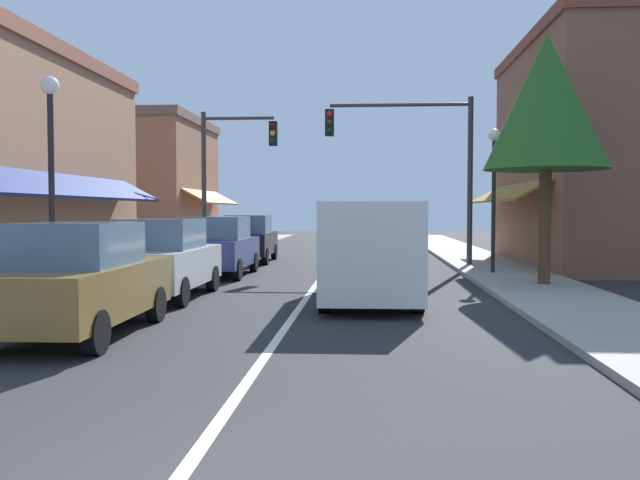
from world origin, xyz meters
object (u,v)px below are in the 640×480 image
Objects in this scene: traffic_signal_left_corner at (228,164)px; tree_right_near at (547,103)px; parked_car_far_left at (249,239)px; van_in_lane at (370,248)px; traffic_signal_mast_arm at (420,152)px; parked_car_nearest_left at (79,280)px; parked_car_third_left at (220,246)px; street_lamp_left_near at (51,152)px; street_lamp_right_mid at (494,176)px; parked_car_second_left at (163,259)px.

tree_right_near is at bearing -38.95° from traffic_signal_left_corner.
parked_car_far_left is 11.61m from van_in_lane.
traffic_signal_mast_arm reaches higher than traffic_signal_left_corner.
parked_car_nearest_left is 0.73× the size of traffic_signal_left_corner.
traffic_signal_mast_arm is at bearing 28.16° from parked_car_third_left.
traffic_signal_left_corner is 1.22× the size of street_lamp_left_near.
street_lamp_right_mid is at bearing 56.86° from van_in_lane.
parked_car_nearest_left and parked_car_second_left have the same top height.
parked_car_nearest_left is 4.08m from street_lamp_left_near.
traffic_signal_left_corner is (-5.28, 10.49, 2.55)m from van_in_lane.
parked_car_nearest_left is 0.79× the size of van_in_lane.
traffic_signal_mast_arm is (6.28, 8.42, 3.06)m from parked_car_second_left.
parked_car_second_left is 0.73× the size of traffic_signal_left_corner.
street_lamp_left_near is at bearing -105.59° from parked_car_third_left.
tree_right_near is (2.66, -5.92, 0.68)m from traffic_signal_mast_arm.
parked_car_far_left is at bearing 112.26° from van_in_lane.
tree_right_near reaches higher than street_lamp_right_mid.
traffic_signal_mast_arm is 7.23m from traffic_signal_left_corner.
traffic_signal_left_corner is at bearing 116.01° from van_in_lane.
van_in_lane is 0.92× the size of traffic_signal_left_corner.
parked_car_far_left is 9.78m from street_lamp_right_mid.
parked_car_second_left is at bearing -164.35° from tree_right_near.
traffic_signal_left_corner is 10.14m from street_lamp_right_mid.
tree_right_near is at bearing -16.62° from parked_car_third_left.
traffic_signal_left_corner is (-0.77, 14.79, 2.82)m from parked_car_nearest_left.
parked_car_third_left is 7.33m from street_lamp_left_near.
parked_car_far_left is 7.23m from traffic_signal_mast_arm.
parked_car_third_left is 0.73× the size of traffic_signal_left_corner.
van_in_lane is 12.02m from traffic_signal_left_corner.
tree_right_near reaches higher than parked_car_far_left.
van_in_lane is at bearing -68.41° from parked_car_far_left.
street_lamp_right_mid is at bearing 103.16° from tree_right_near.
parked_car_third_left is at bearing 74.45° from street_lamp_left_near.
parked_car_third_left is (0.13, 5.12, 0.00)m from parked_car_second_left.
van_in_lane reaches higher than parked_car_far_left.
parked_car_nearest_left is at bearing -89.10° from parked_car_second_left.
traffic_signal_left_corner is at bearing -167.04° from parked_car_far_left.
van_in_lane is at bearing -2.51° from parked_car_second_left.
traffic_signal_mast_arm is at bearing 51.33° from street_lamp_left_near.
parked_car_second_left is 4.60m from van_in_lane.
street_lamp_right_mid reaches higher than parked_car_second_left.
van_in_lane is (4.52, 4.30, 0.27)m from parked_car_nearest_left.
parked_car_nearest_left is 0.90× the size of street_lamp_left_near.
van_in_lane is at bearing -122.42° from street_lamp_right_mid.
traffic_signal_mast_arm is at bearing 123.97° from street_lamp_right_mid.
van_in_lane is 1.13× the size of street_lamp_left_near.
parked_car_nearest_left is 1.01× the size of parked_car_second_left.
parked_car_far_left is 0.72× the size of traffic_signal_mast_arm.
parked_car_second_left is at bearing -126.71° from traffic_signal_mast_arm.
van_in_lane is at bearing 42.68° from parked_car_nearest_left.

